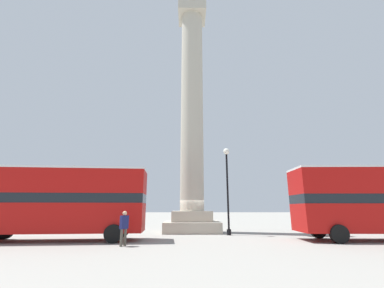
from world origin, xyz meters
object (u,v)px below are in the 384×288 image
bus_b (60,200)px  pedestrian_near_lamp (124,226)px  equestrian_statue (69,212)px  street_lamp (227,181)px  monument_column (192,121)px

bus_b → pedestrian_near_lamp: bus_b is taller
equestrian_statue → pedestrian_near_lamp: 13.09m
bus_b → equestrian_statue: size_ratio=1.76×
bus_b → pedestrian_near_lamp: bearing=-29.9°
bus_b → street_lamp: street_lamp is taller
monument_column → street_lamp: 6.78m
bus_b → pedestrian_near_lamp: 5.14m
monument_column → street_lamp: size_ratio=3.56×
monument_column → street_lamp: (2.61, -2.65, -5.67)m
monument_column → pedestrian_near_lamp: 12.27m
equestrian_statue → monument_column: bearing=1.5°
equestrian_statue → pedestrian_near_lamp: size_ratio=3.38×
bus_b → pedestrian_near_lamp: size_ratio=5.95×
monument_column → bus_b: size_ratio=2.20×
monument_column → equestrian_statue: size_ratio=3.86×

